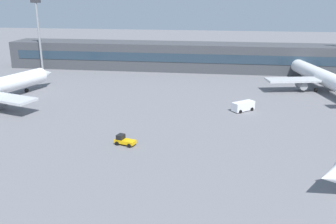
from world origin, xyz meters
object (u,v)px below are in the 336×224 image
Objects in this scene: baggage_tug_yellow at (124,140)px; floodlight_tower_east at (38,30)px; airplane_far at (323,77)px; service_van_white at (243,106)px.

baggage_tug_yellow is 0.17× the size of floodlight_tower_east.
floodlight_tower_east reaches higher than baggage_tug_yellow.
floodlight_tower_east reaches higher than airplane_far.
baggage_tug_yellow is at bearing -133.27° from service_van_white.
airplane_far is 31.45m from service_van_white.
airplane_far is at bearing 46.15° from baggage_tug_yellow.
airplane_far is 88.62m from floodlight_tower_east.
airplane_far is at bearing -8.92° from floodlight_tower_east.
service_van_white is at bearing -134.43° from airplane_far.
service_van_white is at bearing -29.01° from floodlight_tower_east.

